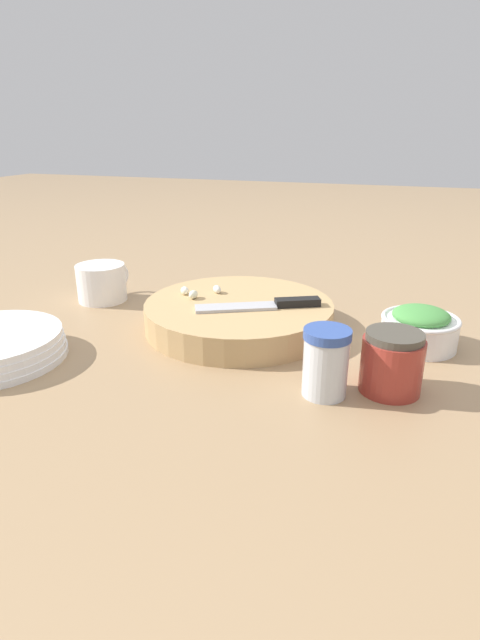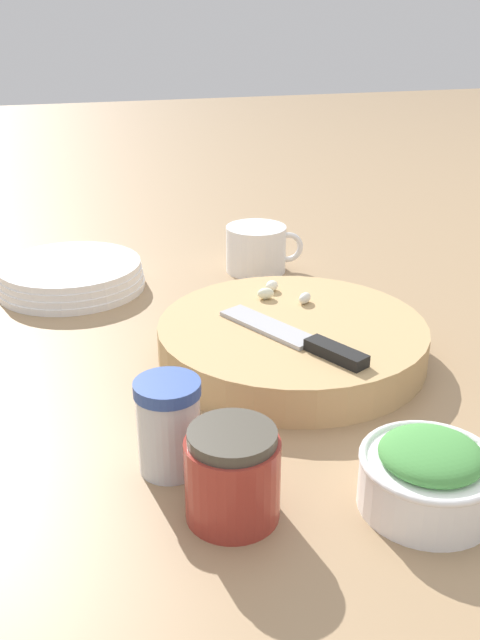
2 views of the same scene
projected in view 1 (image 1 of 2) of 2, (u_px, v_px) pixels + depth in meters
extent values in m
plane|color=#997A56|center=(235.00, 347.00, 0.78)|extent=(5.00, 5.00, 0.00)
cylinder|color=tan|center=(239.00, 315.00, 0.85)|extent=(0.32, 0.32, 0.05)
cube|color=black|center=(297.00, 302.00, 0.82)|extent=(0.08, 0.05, 0.01)
cube|color=#B2B2B7|center=(236.00, 307.00, 0.81)|extent=(0.13, 0.09, 0.01)
ellipsoid|color=#EAEBC7|center=(193.00, 295.00, 0.86)|extent=(0.01, 0.02, 0.01)
ellipsoid|color=silver|center=(217.00, 289.00, 0.89)|extent=(0.02, 0.02, 0.01)
ellipsoid|color=white|center=(185.00, 291.00, 0.88)|extent=(0.02, 0.02, 0.01)
cylinder|color=white|center=(419.00, 333.00, 0.78)|extent=(0.12, 0.12, 0.05)
torus|color=white|center=(421.00, 319.00, 0.77)|extent=(0.12, 0.12, 0.01)
ellipsoid|color=#478E42|center=(421.00, 315.00, 0.77)|extent=(0.09, 0.09, 0.03)
cylinder|color=silver|center=(325.00, 367.00, 0.63)|extent=(0.06, 0.06, 0.08)
cylinder|color=#334F99|center=(328.00, 334.00, 0.62)|extent=(0.06, 0.06, 0.01)
cylinder|color=white|center=(101.00, 283.00, 0.98)|extent=(0.09, 0.09, 0.07)
torus|color=white|center=(119.00, 276.00, 1.02)|extent=(0.02, 0.05, 0.05)
cylinder|color=#9E3328|center=(391.00, 365.00, 0.64)|extent=(0.08, 0.08, 0.07)
cylinder|color=#474238|center=(395.00, 336.00, 0.63)|extent=(0.07, 0.07, 0.01)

